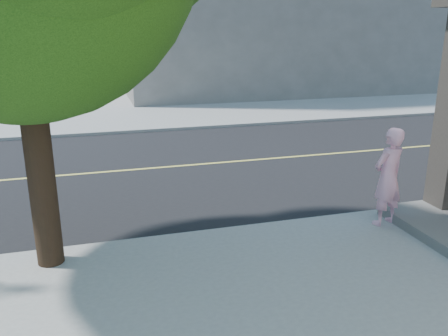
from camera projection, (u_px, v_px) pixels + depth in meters
name	position (u px, v px, depth m)	size (l,w,h in m)	color
sidewalk_ne	(254.00, 84.00, 30.59)	(29.00, 25.00, 0.12)	#959593
man_on_phone	(388.00, 177.00, 8.55)	(0.67, 0.44, 1.85)	#F2A6C1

